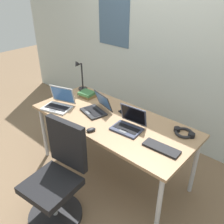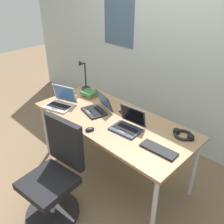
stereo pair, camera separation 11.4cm
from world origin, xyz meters
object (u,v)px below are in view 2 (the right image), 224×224
object	(u,v)px
computer_mouse	(90,129)
headphones	(183,135)
laptop_by_keyboard	(60,103)
book_stack	(90,94)
laptop_front_left	(128,125)
pill_bottle	(61,94)
external_keyboard	(159,150)
cell_phone	(125,111)
laptop_back_right	(97,108)
desk_lamp	(83,75)
office_chair	(55,179)

from	to	relation	value
computer_mouse	headphones	xyz separation A→B (m)	(0.70, 0.56, -0.00)
laptop_by_keyboard	book_stack	xyz separation A→B (m)	(0.04, 0.41, -0.01)
laptop_front_left	pill_bottle	bearing A→B (deg)	-177.22
computer_mouse	pill_bottle	size ratio (longest dim) A/B	1.22
external_keyboard	cell_phone	world-z (taller)	external_keyboard
laptop_back_right	desk_lamp	bearing A→B (deg)	153.79
laptop_front_left	laptop_by_keyboard	bearing A→B (deg)	-167.83
laptop_front_left	cell_phone	xyz separation A→B (m)	(-0.25, 0.25, -0.04)
laptop_by_keyboard	external_keyboard	bearing A→B (deg)	5.42
cell_phone	pill_bottle	xyz separation A→B (m)	(-0.81, -0.30, 0.04)
external_keyboard	cell_phone	bearing A→B (deg)	151.81
external_keyboard	book_stack	distance (m)	1.29
headphones	external_keyboard	bearing A→B (deg)	-96.42
laptop_back_right	office_chair	bearing A→B (deg)	-73.02
external_keyboard	office_chair	bearing A→B (deg)	-138.24
desk_lamp	laptop_front_left	distance (m)	1.10
laptop_front_left	headphones	xyz separation A→B (m)	(0.46, 0.28, -0.03)
desk_lamp	laptop_front_left	world-z (taller)	desk_lamp
headphones	pill_bottle	bearing A→B (deg)	-167.75
laptop_front_left	headphones	world-z (taller)	laptop_front_left
office_chair	book_stack	bearing A→B (deg)	121.60
book_stack	cell_phone	bearing A→B (deg)	2.12
external_keyboard	cell_phone	distance (m)	0.74
external_keyboard	office_chair	xyz separation A→B (m)	(-0.67, -0.66, -0.35)
desk_lamp	computer_mouse	world-z (taller)	desk_lamp
external_keyboard	book_stack	bearing A→B (deg)	163.77
external_keyboard	cell_phone	xyz separation A→B (m)	(-0.67, 0.31, -0.01)
pill_bottle	computer_mouse	bearing A→B (deg)	-15.82
laptop_back_right	external_keyboard	size ratio (longest dim) A/B	1.04
computer_mouse	cell_phone	world-z (taller)	computer_mouse
cell_phone	book_stack	world-z (taller)	book_stack
laptop_by_keyboard	office_chair	xyz separation A→B (m)	(0.62, -0.54, -0.39)
computer_mouse	book_stack	size ratio (longest dim) A/B	0.49
desk_lamp	office_chair	distance (m)	1.42
external_keyboard	pill_bottle	bearing A→B (deg)	176.29
laptop_back_right	cell_phone	xyz separation A→B (m)	(0.23, 0.22, -0.04)
cell_phone	office_chair	world-z (taller)	office_chair
desk_lamp	external_keyboard	distance (m)	1.53
pill_bottle	book_stack	xyz separation A→B (m)	(0.23, 0.28, -0.01)
external_keyboard	book_stack	world-z (taller)	book_stack
laptop_front_left	office_chair	bearing A→B (deg)	-108.72
laptop_by_keyboard	desk_lamp	bearing A→B (deg)	109.75
computer_mouse	office_chair	bearing A→B (deg)	-69.70
desk_lamp	office_chair	world-z (taller)	desk_lamp
laptop_by_keyboard	computer_mouse	bearing A→B (deg)	-8.67
computer_mouse	office_chair	size ratio (longest dim) A/B	0.10
desk_lamp	laptop_back_right	world-z (taller)	desk_lamp
laptop_by_keyboard	cell_phone	bearing A→B (deg)	35.01
laptop_front_left	book_stack	xyz separation A→B (m)	(-0.83, 0.23, -0.01)
laptop_back_right	book_stack	xyz separation A→B (m)	(-0.36, 0.20, -0.01)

